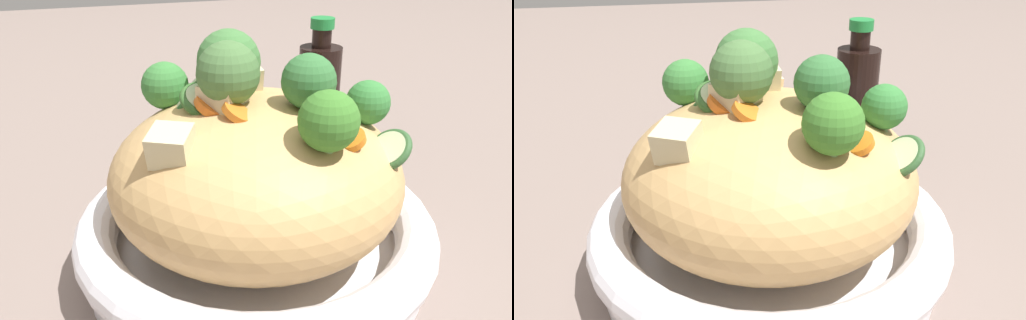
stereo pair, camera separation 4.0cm
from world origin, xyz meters
The scene contains 8 objects.
ground_plane centered at (0.00, 0.00, 0.00)m, with size 3.00×3.00×0.00m, color slate.
serving_bowl centered at (0.00, 0.00, 0.03)m, with size 0.30×0.30×0.06m.
noodle_heap centered at (0.00, 0.00, 0.09)m, with size 0.24×0.24×0.13m.
broccoli_florets centered at (0.00, 0.00, 0.16)m, with size 0.19×0.18×0.08m.
carrot_coins centered at (0.01, 0.00, 0.15)m, with size 0.12×0.15×0.03m.
zucchini_slices centered at (0.01, -0.01, 0.14)m, with size 0.17×0.14×0.06m.
chicken_chunks centered at (0.02, -0.03, 0.15)m, with size 0.12×0.16×0.05m.
soy_sauce_bottle centered at (-0.16, -0.23, 0.07)m, with size 0.05×0.05×0.17m.
Camera 2 is at (0.07, 0.36, 0.28)m, focal length 35.30 mm.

